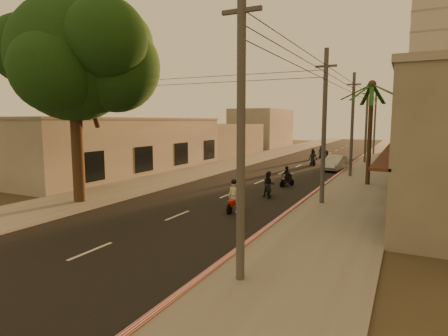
{
  "coord_description": "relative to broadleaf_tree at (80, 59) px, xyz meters",
  "views": [
    {
      "loc": [
        10.58,
        -14.04,
        4.94
      ],
      "look_at": [
        -0.34,
        8.18,
        1.79
      ],
      "focal_mm": 30.0,
      "sensor_mm": 36.0,
      "label": 1
    }
  ],
  "objects": [
    {
      "name": "ground",
      "position": [
        6.61,
        -2.14,
        -8.48
      ],
      "size": [
        160.0,
        160.0,
        0.0
      ],
      "primitive_type": "plane",
      "color": "#383023",
      "rests_on": "ground"
    },
    {
      "name": "road",
      "position": [
        6.61,
        17.86,
        -8.47
      ],
      "size": [
        10.0,
        140.0,
        0.02
      ],
      "primitive_type": "cube",
      "color": "black",
      "rests_on": "ground"
    },
    {
      "name": "sidewalk_right",
      "position": [
        14.11,
        17.86,
        -8.42
      ],
      "size": [
        5.0,
        140.0,
        0.12
      ],
      "primitive_type": "cube",
      "color": "slate",
      "rests_on": "ground"
    },
    {
      "name": "sidewalk_left",
      "position": [
        -0.89,
        17.86,
        -8.42
      ],
      "size": [
        5.0,
        140.0,
        0.12
      ],
      "primitive_type": "cube",
      "color": "slate",
      "rests_on": "ground"
    },
    {
      "name": "curb_stripe",
      "position": [
        11.71,
        12.86,
        -8.38
      ],
      "size": [
        0.2,
        60.0,
        0.2
      ],
      "primitive_type": "cube",
      "color": "red",
      "rests_on": "ground"
    },
    {
      "name": "left_building",
      "position": [
        -7.37,
        11.86,
        -5.88
      ],
      "size": [
        8.2,
        24.2,
        5.2
      ],
      "color": "#9E998E",
      "rests_on": "ground"
    },
    {
      "name": "broadleaf_tree",
      "position": [
        0.0,
        0.0,
        0.0
      ],
      "size": [
        9.6,
        8.7,
        12.1
      ],
      "color": "black",
      "rests_on": "ground"
    },
    {
      "name": "palm_tree",
      "position": [
        14.61,
        13.86,
        -1.33
      ],
      "size": [
        5.0,
        5.0,
        8.2
      ],
      "color": "black",
      "rests_on": "ground"
    },
    {
      "name": "utility_poles",
      "position": [
        12.81,
        17.86,
        -1.94
      ],
      "size": [
        1.2,
        48.26,
        9.0
      ],
      "color": "#38383A",
      "rests_on": "ground"
    },
    {
      "name": "filler_right",
      "position": [
        20.61,
        42.86,
        -5.48
      ],
      "size": [
        8.0,
        14.0,
        6.0
      ],
      "primitive_type": "cube",
      "color": "#9E998E",
      "rests_on": "ground"
    },
    {
      "name": "filler_left_near",
      "position": [
        -7.39,
        31.86,
        -6.28
      ],
      "size": [
        8.0,
        14.0,
        4.4
      ],
      "primitive_type": "cube",
      "color": "#9E998E",
      "rests_on": "ground"
    },
    {
      "name": "filler_left_far",
      "position": [
        -7.39,
        49.86,
        -4.98
      ],
      "size": [
        8.0,
        14.0,
        7.0
      ],
      "primitive_type": "cube",
      "color": "#9E998E",
      "rests_on": "ground"
    },
    {
      "name": "scooter_red",
      "position": [
        8.91,
        1.89,
        -7.68
      ],
      "size": [
        0.7,
        1.86,
        1.83
      ],
      "rotation": [
        0.0,
        0.0,
        0.02
      ],
      "color": "black",
      "rests_on": "ground"
    },
    {
      "name": "scooter_mid_a",
      "position": [
        9.25,
        6.54,
        -7.69
      ],
      "size": [
        1.22,
        1.65,
        1.72
      ],
      "rotation": [
        0.0,
        0.0,
        0.39
      ],
      "color": "black",
      "rests_on": "ground"
    },
    {
      "name": "scooter_mid_b",
      "position": [
        9.18,
        10.78,
        -7.75
      ],
      "size": [
        1.14,
        1.53,
        1.59
      ],
      "rotation": [
        0.0,
        0.0,
        -0.39
      ],
      "color": "black",
      "rests_on": "ground"
    },
    {
      "name": "scooter_far_a",
      "position": [
        7.93,
        24.87,
        -7.61
      ],
      "size": [
        1.27,
        1.83,
        1.9
      ],
      "rotation": [
        0.0,
        0.0,
        0.38
      ],
      "color": "black",
      "rests_on": "ground"
    },
    {
      "name": "scooter_far_b",
      "position": [
        8.89,
        27.69,
        -7.75
      ],
      "size": [
        1.25,
        1.56,
        1.57
      ],
      "rotation": [
        0.0,
        0.0,
        -0.28
      ],
      "color": "black",
      "rests_on": "ground"
    },
    {
      "name": "parked_car",
      "position": [
        10.81,
        21.84,
        -7.73
      ],
      "size": [
        2.42,
        4.81,
        1.49
      ],
      "primitive_type": "imported",
      "rotation": [
        0.0,
        0.0,
        -0.09
      ],
      "color": "#A1A4A9",
      "rests_on": "ground"
    },
    {
      "name": "scooter_far_c",
      "position": [
        7.01,
        33.56,
        -7.74
      ],
      "size": [
        1.02,
        1.6,
        1.62
      ],
      "rotation": [
        0.0,
        0.0,
        0.3
      ],
      "color": "black",
      "rests_on": "ground"
    }
  ]
}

